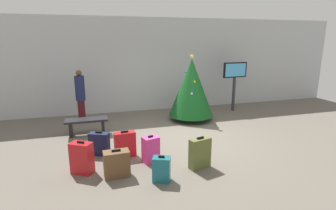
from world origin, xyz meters
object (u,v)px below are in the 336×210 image
object	(u,v)px
traveller_0	(80,95)
suitcase_4	(200,153)
suitcase_0	(117,164)
suitcase_2	(82,158)
suitcase_1	(151,150)
waiting_bench	(87,123)
suitcase_6	(162,169)
holiday_tree	(191,87)
flight_info_kiosk	(235,76)
suitcase_5	(125,145)
suitcase_3	(99,144)

from	to	relation	value
traveller_0	suitcase_4	distance (m)	4.87
suitcase_4	traveller_0	bearing A→B (deg)	121.63
suitcase_0	suitcase_2	bearing A→B (deg)	153.04
suitcase_0	suitcase_1	distance (m)	0.92
suitcase_0	suitcase_1	world-z (taller)	suitcase_1
waiting_bench	suitcase_6	world-z (taller)	suitcase_6
suitcase_6	traveller_0	bearing A→B (deg)	109.76
holiday_tree	suitcase_1	bearing A→B (deg)	-125.72
suitcase_2	suitcase_4	world-z (taller)	suitcase_4
suitcase_1	suitcase_2	xyz separation A→B (m)	(-1.48, -0.10, 0.03)
flight_info_kiosk	suitcase_0	bearing A→B (deg)	-140.74
traveller_0	suitcase_2	world-z (taller)	traveller_0
waiting_bench	traveller_0	distance (m)	1.42
holiday_tree	suitcase_2	size ratio (longest dim) A/B	3.17
holiday_tree	suitcase_4	size ratio (longest dim) A/B	3.15
holiday_tree	suitcase_4	distance (m)	3.68
holiday_tree	suitcase_0	world-z (taller)	holiday_tree
suitcase_0	suitcase_5	xyz separation A→B (m)	(0.28, 0.90, 0.03)
traveller_0	suitcase_1	size ratio (longest dim) A/B	2.75
suitcase_6	flight_info_kiosk	bearing A→B (deg)	47.48
traveller_0	suitcase_3	world-z (taller)	traveller_0
traveller_0	flight_info_kiosk	bearing A→B (deg)	-0.05
flight_info_kiosk	suitcase_3	size ratio (longest dim) A/B	3.19
suitcase_0	suitcase_6	bearing A→B (deg)	-27.87
flight_info_kiosk	traveller_0	distance (m)	5.67
flight_info_kiosk	suitcase_3	distance (m)	5.99
suitcase_0	suitcase_4	world-z (taller)	suitcase_4
holiday_tree	suitcase_6	bearing A→B (deg)	-118.54
holiday_tree	waiting_bench	distance (m)	3.59
suitcase_5	suitcase_4	bearing A→B (deg)	-34.38
flight_info_kiosk	suitcase_5	world-z (taller)	flight_info_kiosk
waiting_bench	suitcase_6	size ratio (longest dim) A/B	2.22
waiting_bench	suitcase_6	xyz separation A→B (m)	(1.42, -3.15, -0.10)
holiday_tree	suitcase_5	world-z (taller)	holiday_tree
traveller_0	suitcase_1	distance (m)	3.94
suitcase_1	suitcase_4	distance (m)	1.11
suitcase_5	suitcase_6	world-z (taller)	suitcase_5
waiting_bench	traveller_0	world-z (taller)	traveller_0
traveller_0	suitcase_3	size ratio (longest dim) A/B	2.98
flight_info_kiosk	suitcase_0	xyz separation A→B (m)	(-4.88, -3.99, -1.07)
flight_info_kiosk	suitcase_3	bearing A→B (deg)	-151.55
traveller_0	suitcase_6	distance (m)	4.76
suitcase_4	suitcase_6	distance (m)	1.00
suitcase_2	suitcase_1	bearing A→B (deg)	3.86
holiday_tree	suitcase_1	xyz separation A→B (m)	(-2.05, -2.86, -0.84)
suitcase_2	suitcase_4	xyz separation A→B (m)	(2.44, -0.46, 0.00)
suitcase_0	suitcase_4	size ratio (longest dim) A/B	0.82
waiting_bench	suitcase_2	distance (m)	2.37
suitcase_2	suitcase_3	distance (m)	0.92
suitcase_3	flight_info_kiosk	bearing A→B (deg)	28.45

